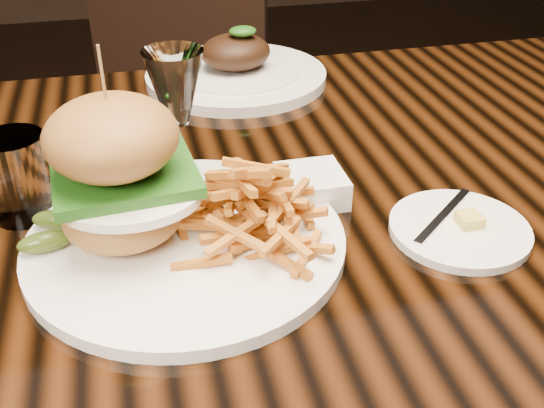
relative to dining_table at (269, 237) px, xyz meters
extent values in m
cube|color=black|center=(0.00, 0.00, 0.06)|extent=(1.60, 0.90, 0.04)
cube|color=black|center=(0.74, 0.39, -0.32)|extent=(0.06, 0.06, 0.71)
cylinder|color=white|center=(-0.12, -0.10, 0.08)|extent=(0.34, 0.34, 0.01)
ellipsoid|color=#AF7F38|center=(-0.18, -0.09, 0.12)|extent=(0.13, 0.13, 0.06)
ellipsoid|color=white|center=(-0.17, -0.11, 0.15)|extent=(0.14, 0.11, 0.01)
ellipsoid|color=orange|center=(-0.14, -0.13, 0.16)|extent=(0.03, 0.03, 0.01)
cube|color=#256419|center=(-0.18, -0.09, 0.16)|extent=(0.15, 0.14, 0.01)
ellipsoid|color=brown|center=(-0.18, -0.09, 0.21)|extent=(0.13, 0.13, 0.08)
cylinder|color=#9E7949|center=(-0.18, -0.09, 0.25)|extent=(0.00, 0.00, 0.10)
ellipsoid|color=#253D10|center=(-0.26, -0.10, 0.10)|extent=(0.06, 0.03, 0.02)
ellipsoid|color=#253D10|center=(-0.25, -0.06, 0.10)|extent=(0.06, 0.04, 0.02)
cylinder|color=white|center=(0.18, -0.15, 0.08)|extent=(0.16, 0.16, 0.01)
cube|color=#E0C449|center=(0.19, -0.15, 0.09)|extent=(0.03, 0.03, 0.01)
cube|color=silver|center=(0.17, -0.13, 0.09)|extent=(0.11, 0.09, 0.00)
cube|color=white|center=(0.04, -0.04, 0.09)|extent=(0.09, 0.09, 0.04)
cylinder|color=white|center=(-0.11, 0.00, 0.08)|extent=(0.06, 0.06, 0.00)
cylinder|color=white|center=(-0.11, 0.00, 0.13)|extent=(0.01, 0.01, 0.09)
cone|color=white|center=(-0.11, 0.00, 0.22)|extent=(0.07, 0.07, 0.08)
cylinder|color=white|center=(-0.29, 0.01, 0.13)|extent=(0.07, 0.07, 0.10)
cylinder|color=white|center=(0.03, 0.36, 0.09)|extent=(0.31, 0.31, 0.02)
cylinder|color=white|center=(0.03, 0.36, 0.09)|extent=(0.22, 0.22, 0.02)
ellipsoid|color=black|center=(0.03, 0.36, 0.13)|extent=(0.12, 0.10, 0.06)
ellipsoid|color=#256419|center=(0.04, 0.35, 0.17)|extent=(0.05, 0.03, 0.02)
cube|color=black|center=(-0.08, 0.80, -0.22)|extent=(0.59, 0.59, 0.06)
cube|color=black|center=(-0.01, 1.00, 0.03)|extent=(0.45, 0.20, 0.50)
cylinder|color=black|center=(-0.32, 0.69, -0.45)|extent=(0.04, 0.04, 0.45)
cylinder|color=black|center=(0.03, 0.56, -0.45)|extent=(0.04, 0.04, 0.45)
cylinder|color=black|center=(-0.20, 1.04, -0.45)|extent=(0.04, 0.04, 0.45)
cylinder|color=black|center=(0.16, 0.91, -0.45)|extent=(0.04, 0.04, 0.45)
camera|label=1|loc=(-0.15, -0.66, 0.48)|focal=42.00mm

